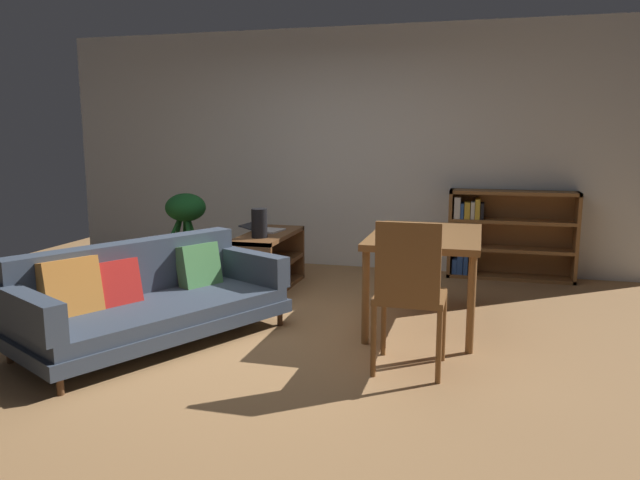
# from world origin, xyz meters

# --- Properties ---
(ground_plane) EXTENTS (8.16, 8.16, 0.00)m
(ground_plane) POSITION_xyz_m (0.00, 0.00, 0.00)
(ground_plane) COLOR #A87A4C
(back_wall_panel) EXTENTS (6.80, 0.10, 2.70)m
(back_wall_panel) POSITION_xyz_m (0.00, 2.70, 1.35)
(back_wall_panel) COLOR silver
(back_wall_panel) RESTS_ON ground_plane
(fabric_couch) EXTENTS (1.69, 2.15, 0.72)m
(fabric_couch) POSITION_xyz_m (-0.82, -0.26, 0.33)
(fabric_couch) COLOR #56351E
(fabric_couch) RESTS_ON ground_plane
(media_console) EXTENTS (0.42, 1.07, 0.56)m
(media_console) POSITION_xyz_m (-0.46, 1.42, 0.28)
(media_console) COLOR brown
(media_console) RESTS_ON ground_plane
(open_laptop) EXTENTS (0.43, 0.33, 0.06)m
(open_laptop) POSITION_xyz_m (-0.55, 1.53, 0.58)
(open_laptop) COLOR silver
(open_laptop) RESTS_ON media_console
(desk_speaker) EXTENTS (0.15, 0.15, 0.27)m
(desk_speaker) POSITION_xyz_m (-0.45, 1.15, 0.70)
(desk_speaker) COLOR black
(desk_speaker) RESTS_ON media_console
(potted_floor_plant) EXTENTS (0.42, 0.51, 0.92)m
(potted_floor_plant) POSITION_xyz_m (-1.42, 1.55, 0.60)
(potted_floor_plant) COLOR #333338
(potted_floor_plant) RESTS_ON ground_plane
(dining_table) EXTENTS (0.85, 1.27, 0.75)m
(dining_table) POSITION_xyz_m (1.14, 0.66, 0.67)
(dining_table) COLOR brown
(dining_table) RESTS_ON ground_plane
(dining_chair_near) EXTENTS (0.45, 0.44, 1.00)m
(dining_chair_near) POSITION_xyz_m (1.14, -0.40, 0.56)
(dining_chair_near) COLOR brown
(dining_chair_near) RESTS_ON ground_plane
(bookshelf) EXTENTS (1.31, 0.30, 0.94)m
(bookshelf) POSITION_xyz_m (1.79, 2.52, 0.47)
(bookshelf) COLOR brown
(bookshelf) RESTS_ON ground_plane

